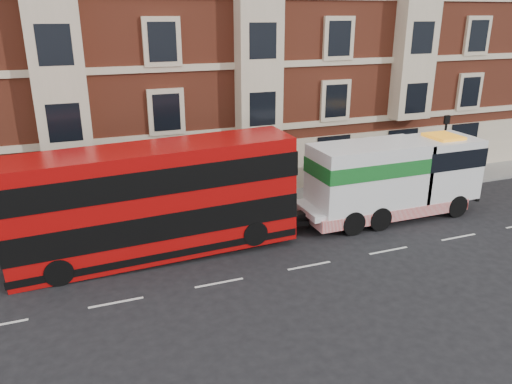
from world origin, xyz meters
TOP-DOWN VIEW (x-y plane):
  - ground at (0.00, 0.00)m, footprint 120.00×120.00m
  - sidewalk at (0.00, 7.50)m, footprint 90.00×3.00m
  - victorian_terrace at (0.50, 15.00)m, footprint 45.00×12.00m
  - lamp_post_west at (-6.00, 6.20)m, footprint 0.35×0.15m
  - lamp_post_east at (12.00, 6.20)m, footprint 0.35×0.15m
  - double_decker_bus at (-5.78, 3.39)m, footprint 12.18×2.80m
  - tow_truck at (6.29, 3.39)m, footprint 9.75×2.88m

SIDE VIEW (x-z plane):
  - ground at x=0.00m, z-range 0.00..0.00m
  - sidewalk at x=0.00m, z-range 0.00..0.15m
  - tow_truck at x=6.29m, z-range 0.12..4.19m
  - double_decker_bus at x=-5.78m, z-range 0.15..5.08m
  - lamp_post_west at x=-6.00m, z-range 0.50..4.85m
  - lamp_post_east at x=12.00m, z-range 0.50..4.85m
  - victorian_terrace at x=0.50m, z-range -0.13..20.27m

